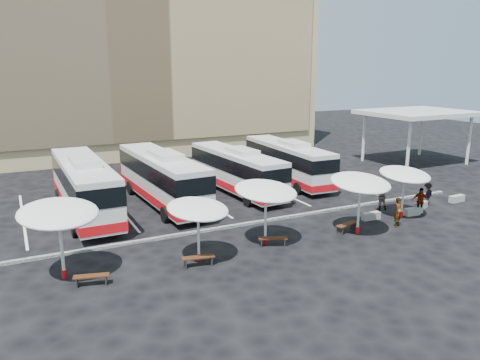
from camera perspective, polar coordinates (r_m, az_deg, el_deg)
name	(u,v)px	position (r m, az deg, el deg)	size (l,w,h in m)	color
ground	(247,228)	(28.20, 0.89, -5.86)	(120.00, 120.00, 0.00)	black
sandstone_building	(119,37)	(56.89, -14.57, 16.49)	(42.00, 18.25, 29.60)	tan
service_canopy	(418,114)	(49.60, 20.84, 7.52)	(10.00, 8.00, 5.20)	silver
curb_divider	(244,224)	(28.59, 0.43, -5.42)	(34.00, 0.25, 0.15)	black
bay_lines	(198,196)	(35.17, -5.09, -1.92)	(24.15, 12.00, 0.01)	white
bus_0	(84,185)	(31.86, -18.48, -0.54)	(2.98, 12.31, 3.90)	silver
bus_1	(161,176)	(33.06, -9.56, 0.44)	(3.25, 12.23, 3.85)	silver
bus_2	(236,169)	(35.60, -0.50, 1.32)	(3.11, 11.28, 3.54)	silver
bus_3	(287,161)	(39.01, 5.80, 2.37)	(2.96, 11.35, 3.58)	silver
sunshade_0	(58,213)	(22.23, -21.26, -3.83)	(4.19, 4.23, 3.65)	silver
sunshade_1	(198,209)	(22.80, -5.15, -3.57)	(4.03, 4.05, 3.17)	silver
sunshade_2	(266,191)	(24.85, 3.17, -1.36)	(4.23, 4.26, 3.52)	silver
sunshade_3	(360,183)	(27.28, 14.47, -0.35)	(3.51, 3.55, 3.55)	silver
sunshade_4	(405,175)	(31.20, 19.44, 0.62)	(3.17, 3.21, 3.29)	silver
wood_bench_0	(91,278)	(22.06, -17.67, -11.28)	(1.60, 0.78, 0.47)	#32190B
wood_bench_1	(198,259)	(23.02, -5.10, -9.55)	(1.64, 0.69, 0.49)	#32190B
wood_bench_2	(273,240)	(25.41, 4.02, -7.26)	(1.59, 1.00, 0.48)	#32190B
wood_bench_3	(347,226)	(28.12, 12.92, -5.43)	(1.71, 0.86, 0.51)	#32190B
conc_bench_0	(371,216)	(30.76, 15.68, -4.25)	(1.23, 0.41, 0.46)	gray
conc_bench_1	(413,212)	(32.52, 20.35, -3.62)	(1.26, 0.42, 0.47)	gray
conc_bench_2	(421,205)	(34.20, 21.22, -2.89)	(1.19, 0.40, 0.44)	gray
conc_bench_3	(457,199)	(36.85, 24.92, -2.07)	(1.25, 0.42, 0.47)	gray
passenger_0	(398,212)	(29.74, 18.75, -3.74)	(0.66, 0.43, 1.80)	black
passenger_1	(381,196)	(32.85, 16.83, -1.87)	(0.93, 0.72, 1.91)	black
passenger_2	(420,201)	(32.67, 21.10, -2.40)	(1.05, 0.44, 1.79)	black
passenger_3	(427,194)	(35.16, 21.89, -1.58)	(1.00, 0.57, 1.55)	black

